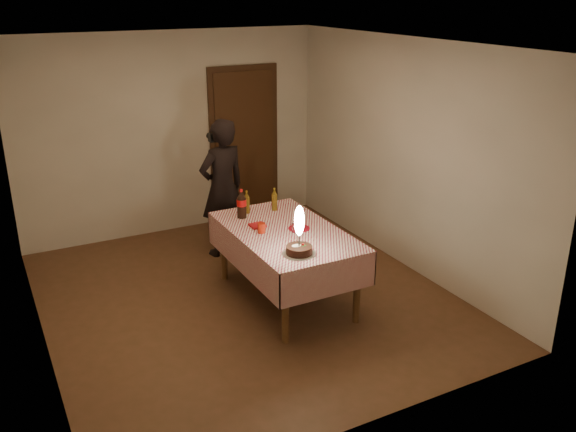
% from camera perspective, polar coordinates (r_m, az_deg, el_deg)
% --- Properties ---
extents(ground, '(4.00, 4.50, 0.01)m').
position_cam_1_polar(ground, '(6.54, -3.96, -7.57)').
color(ground, brown).
rests_on(ground, ground).
extents(room_shell, '(4.04, 4.54, 2.62)m').
position_cam_1_polar(room_shell, '(6.02, -4.35, 6.82)').
color(room_shell, beige).
rests_on(room_shell, ground).
extents(dining_table, '(1.02, 1.72, 0.78)m').
position_cam_1_polar(dining_table, '(6.20, -0.22, -2.24)').
color(dining_table, brown).
rests_on(dining_table, ground).
extents(birthday_cake, '(0.30, 0.30, 0.47)m').
position_cam_1_polar(birthday_cake, '(5.58, 1.05, -2.31)').
color(birthday_cake, white).
rests_on(birthday_cake, dining_table).
extents(red_plate, '(0.22, 0.22, 0.01)m').
position_cam_1_polar(red_plate, '(6.21, 1.04, -1.16)').
color(red_plate, '#AC0C1D').
rests_on(red_plate, dining_table).
extents(red_cup, '(0.08, 0.08, 0.10)m').
position_cam_1_polar(red_cup, '(6.10, -2.49, -1.12)').
color(red_cup, '#AC1F0B').
rests_on(red_cup, dining_table).
extents(clear_cup, '(0.07, 0.07, 0.09)m').
position_cam_1_polar(clear_cup, '(6.11, 0.66, -1.12)').
color(clear_cup, white).
rests_on(clear_cup, dining_table).
extents(napkin_stack, '(0.15, 0.15, 0.02)m').
position_cam_1_polar(napkin_stack, '(6.27, -2.86, -0.90)').
color(napkin_stack, '#B2141A').
rests_on(napkin_stack, dining_table).
extents(cola_bottle, '(0.10, 0.10, 0.32)m').
position_cam_1_polar(cola_bottle, '(6.47, -4.37, 1.12)').
color(cola_bottle, black).
rests_on(cola_bottle, dining_table).
extents(amber_bottle_left, '(0.06, 0.06, 0.26)m').
position_cam_1_polar(amber_bottle_left, '(6.61, -3.88, 1.25)').
color(amber_bottle_left, '#5B410F').
rests_on(amber_bottle_left, dining_table).
extents(amber_bottle_right, '(0.06, 0.06, 0.26)m').
position_cam_1_polar(amber_bottle_right, '(6.68, -1.28, 1.52)').
color(amber_bottle_right, '#5B410F').
rests_on(amber_bottle_right, dining_table).
extents(photographer, '(0.68, 0.52, 1.67)m').
position_cam_1_polar(photographer, '(7.31, -6.15, 2.63)').
color(photographer, black).
rests_on(photographer, ground).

